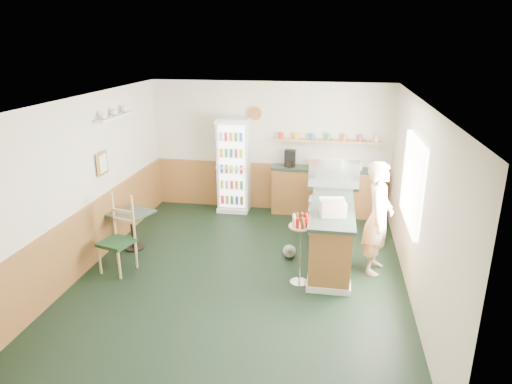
% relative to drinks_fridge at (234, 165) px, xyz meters
% --- Properties ---
extents(ground, '(6.00, 6.00, 0.00)m').
position_rel_drinks_fridge_xyz_m(ground, '(0.72, -2.74, -0.99)').
color(ground, black).
rests_on(ground, ground).
extents(room_envelope, '(5.04, 6.02, 2.72)m').
position_rel_drinks_fridge_xyz_m(room_envelope, '(0.49, -2.01, 0.54)').
color(room_envelope, beige).
rests_on(room_envelope, ground).
extents(service_counter, '(0.68, 3.01, 1.01)m').
position_rel_drinks_fridge_xyz_m(service_counter, '(2.07, -1.67, -0.53)').
color(service_counter, '#9D6932').
rests_on(service_counter, ground).
extents(back_counter, '(2.24, 0.42, 1.69)m').
position_rel_drinks_fridge_xyz_m(back_counter, '(1.91, 0.06, -0.44)').
color(back_counter, '#9D6932').
rests_on(back_counter, ground).
extents(drinks_fridge, '(0.65, 0.54, 1.98)m').
position_rel_drinks_fridge_xyz_m(drinks_fridge, '(0.00, 0.00, 0.00)').
color(drinks_fridge, white).
rests_on(drinks_fridge, ground).
extents(display_case, '(0.88, 0.46, 0.50)m').
position_rel_drinks_fridge_xyz_m(display_case, '(2.07, -1.20, 0.27)').
color(display_case, silver).
rests_on(display_case, service_counter).
extents(cash_register, '(0.42, 0.44, 0.21)m').
position_rel_drinks_fridge_xyz_m(cash_register, '(2.07, -2.52, 0.13)').
color(cash_register, beige).
rests_on(cash_register, service_counter).
extents(shopkeeper, '(0.55, 0.68, 1.79)m').
position_rel_drinks_fridge_xyz_m(shopkeeper, '(2.77, -2.28, -0.09)').
color(shopkeeper, tan).
rests_on(shopkeeper, ground).
extents(condiment_stand, '(0.35, 0.35, 1.09)m').
position_rel_drinks_fridge_xyz_m(condiment_stand, '(1.63, -2.88, -0.25)').
color(condiment_stand, silver).
rests_on(condiment_stand, ground).
extents(newspaper_rack, '(0.09, 0.40, 0.65)m').
position_rel_drinks_fridge_xyz_m(newspaper_rack, '(1.71, -1.47, -0.43)').
color(newspaper_rack, black).
rests_on(newspaper_rack, ground).
extents(cafe_table, '(0.78, 0.78, 0.68)m').
position_rel_drinks_fridge_xyz_m(cafe_table, '(-1.33, -2.18, -0.51)').
color(cafe_table, black).
rests_on(cafe_table, ground).
extents(cafe_chair, '(0.56, 0.56, 1.23)m').
position_rel_drinks_fridge_xyz_m(cafe_chair, '(-1.23, -2.89, -0.35)').
color(cafe_chair, black).
rests_on(cafe_chair, ground).
extents(dog_doorstop, '(0.22, 0.29, 0.27)m').
position_rel_drinks_fridge_xyz_m(dog_doorstop, '(1.40, -2.08, -0.86)').
color(dog_doorstop, gray).
rests_on(dog_doorstop, ground).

